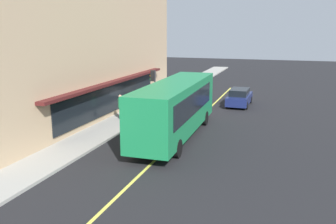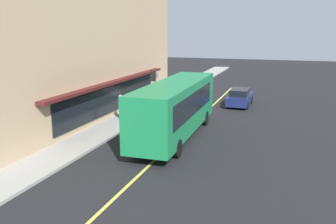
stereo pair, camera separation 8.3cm
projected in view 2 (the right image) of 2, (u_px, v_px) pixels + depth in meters
name	position (u px, v px, depth m)	size (l,w,h in m)	color
ground	(191.00, 126.00, 25.53)	(120.00, 120.00, 0.00)	black
sidewalk	(124.00, 120.00, 27.12)	(80.00, 2.54, 0.15)	#9E9B93
lane_centre_stripe	(191.00, 126.00, 25.53)	(36.00, 0.16, 0.01)	#D8D14C
storefront_building	(57.00, 41.00, 28.57)	(25.87, 10.24, 11.49)	tan
bus	(176.00, 106.00, 22.58)	(11.17, 2.73, 3.50)	#197F47
traffic_light	(154.00, 80.00, 30.20)	(0.30, 0.52, 3.20)	#2D2D33
car_navy	(240.00, 97.00, 32.31)	(4.33, 1.92, 1.52)	navy
car_silver	(193.00, 91.00, 35.62)	(4.38, 2.02, 1.52)	#B7BABF
pedestrian_waiting	(156.00, 91.00, 33.44)	(0.34, 0.34, 1.66)	black
pedestrian_by_curb	(121.00, 104.00, 26.68)	(0.34, 0.34, 1.85)	black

